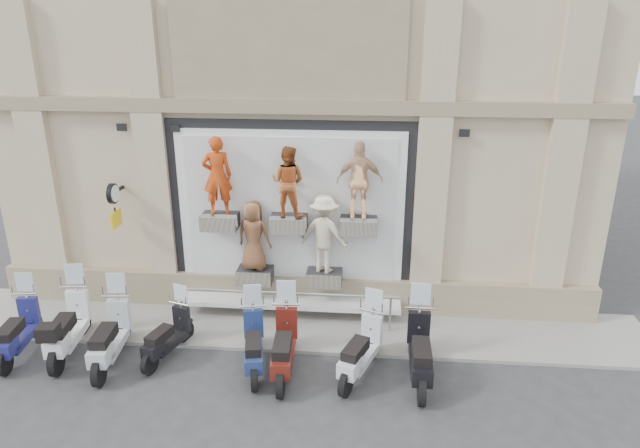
# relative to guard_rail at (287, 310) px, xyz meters

# --- Properties ---
(ground) EXTENTS (90.00, 90.00, 0.00)m
(ground) POSITION_rel_guard_rail_xyz_m (0.00, -2.00, -0.47)
(ground) COLOR #303033
(ground) RESTS_ON ground
(sidewalk) EXTENTS (16.00, 2.20, 0.08)m
(sidewalk) POSITION_rel_guard_rail_xyz_m (0.00, 0.10, -0.43)
(sidewalk) COLOR gray
(sidewalk) RESTS_ON ground
(building) EXTENTS (14.00, 8.60, 12.00)m
(building) POSITION_rel_guard_rail_xyz_m (0.00, 5.00, 5.54)
(building) COLOR #C4AE8F
(building) RESTS_ON ground
(shop_vitrine) EXTENTS (5.60, 1.02, 4.30)m
(shop_vitrine) POSITION_rel_guard_rail_xyz_m (0.10, 0.74, 1.92)
(shop_vitrine) COLOR black
(shop_vitrine) RESTS_ON ground
(guard_rail) EXTENTS (5.06, 0.10, 0.93)m
(guard_rail) POSITION_rel_guard_rail_xyz_m (0.00, 0.00, 0.00)
(guard_rail) COLOR #9EA0A5
(guard_rail) RESTS_ON ground
(clock_sign_bracket) EXTENTS (0.10, 0.80, 1.02)m
(clock_sign_bracket) POSITION_rel_guard_rail_xyz_m (-3.90, 0.47, 2.34)
(clock_sign_bracket) COLOR black
(clock_sign_bracket) RESTS_ON ground
(scooter_a) EXTENTS (0.82, 1.99, 1.57)m
(scooter_a) POSITION_rel_guard_rail_xyz_m (-5.36, -1.51, 0.32)
(scooter_a) COLOR navy
(scooter_a) RESTS_ON ground
(scooter_b) EXTENTS (0.89, 2.19, 1.73)m
(scooter_b) POSITION_rel_guard_rail_xyz_m (-4.35, -1.36, 0.40)
(scooter_b) COLOR silver
(scooter_b) RESTS_ON ground
(scooter_c) EXTENTS (0.81, 2.13, 1.69)m
(scooter_c) POSITION_rel_guard_rail_xyz_m (-3.33, -1.63, 0.38)
(scooter_c) COLOR #ACB5BB
(scooter_c) RESTS_ON ground
(scooter_d) EXTENTS (0.96, 1.79, 1.39)m
(scooter_d) POSITION_rel_guard_rail_xyz_m (-2.26, -1.33, 0.23)
(scooter_d) COLOR black
(scooter_d) RESTS_ON ground
(scooter_e) EXTENTS (0.92, 1.98, 1.55)m
(scooter_e) POSITION_rel_guard_rail_xyz_m (-0.42, -1.59, 0.31)
(scooter_e) COLOR navy
(scooter_e) RESTS_ON ground
(scooter_f) EXTENTS (0.72, 2.10, 1.68)m
(scooter_f) POSITION_rel_guard_rail_xyz_m (0.20, -1.67, 0.38)
(scooter_f) COLOR #4D130D
(scooter_f) RESTS_ON ground
(scooter_g) EXTENTS (1.22, 2.03, 1.59)m
(scooter_g) POSITION_rel_guard_rail_xyz_m (1.69, -1.62, 0.33)
(scooter_g) COLOR silver
(scooter_g) RESTS_ON ground
(scooter_h) EXTENTS (0.65, 2.12, 1.71)m
(scooter_h) POSITION_rel_guard_rail_xyz_m (2.82, -1.64, 0.39)
(scooter_h) COLOR black
(scooter_h) RESTS_ON ground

